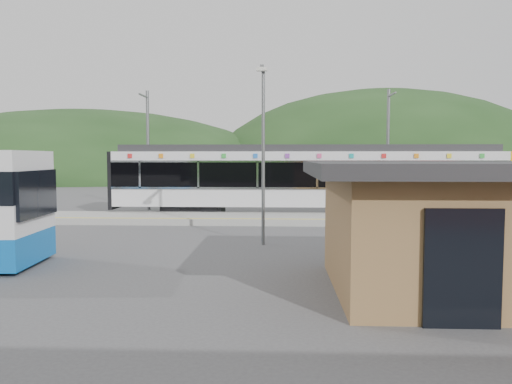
{
  "coord_description": "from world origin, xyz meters",
  "views": [
    {
      "loc": [
        0.66,
        -20.58,
        3.11
      ],
      "look_at": [
        -0.29,
        1.0,
        1.6
      ],
      "focal_mm": 35.0,
      "sensor_mm": 36.0,
      "label": 1
    }
  ],
  "objects": [
    {
      "name": "station_shelter",
      "position": [
        6.0,
        -9.01,
        1.55
      ],
      "size": [
        9.2,
        6.2,
        3.0
      ],
      "color": "olive",
      "rests_on": "ground"
    },
    {
      "name": "ground",
      "position": [
        0.0,
        0.0,
        0.0
      ],
      "size": [
        120.0,
        120.0,
        0.0
      ],
      "primitive_type": "plane",
      "color": "#4C4C4F",
      "rests_on": "ground"
    },
    {
      "name": "catenary_mast_west",
      "position": [
        -7.0,
        8.56,
        3.65
      ],
      "size": [
        0.18,
        1.8,
        7.0
      ],
      "color": "slate",
      "rests_on": "ground"
    },
    {
      "name": "platform",
      "position": [
        0.0,
        3.3,
        0.15
      ],
      "size": [
        26.0,
        3.2,
        0.3
      ],
      "primitive_type": "cube",
      "color": "#9E9E99",
      "rests_on": "ground"
    },
    {
      "name": "train",
      "position": [
        2.15,
        6.0,
        2.06
      ],
      "size": [
        20.44,
        3.01,
        3.74
      ],
      "color": "black",
      "rests_on": "ground"
    },
    {
      "name": "yellow_line",
      "position": [
        0.0,
        2.0,
        0.3
      ],
      "size": [
        26.0,
        0.1,
        0.01
      ],
      "primitive_type": "cube",
      "color": "yellow",
      "rests_on": "platform"
    },
    {
      "name": "catenary_mast_east",
      "position": [
        7.0,
        8.56,
        3.65
      ],
      "size": [
        0.18,
        1.8,
        7.0
      ],
      "color": "slate",
      "rests_on": "ground"
    },
    {
      "name": "hills",
      "position": [
        6.19,
        5.29,
        0.0
      ],
      "size": [
        146.0,
        149.0,
        26.0
      ],
      "color": "#1E3D19",
      "rests_on": "ground"
    },
    {
      "name": "lamp_post",
      "position": [
        0.14,
        -3.13,
        3.69
      ],
      "size": [
        0.35,
        1.08,
        6.19
      ],
      "rotation": [
        0.0,
        0.0,
        -0.02
      ],
      "color": "slate",
      "rests_on": "ground"
    }
  ]
}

